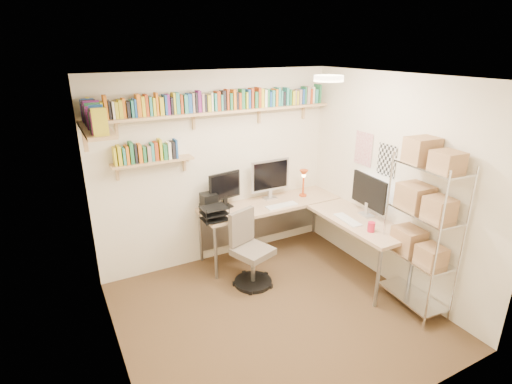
% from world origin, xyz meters
% --- Properties ---
extents(ground, '(3.20, 3.20, 0.00)m').
position_xyz_m(ground, '(0.00, 0.00, 0.00)').
color(ground, '#412E1C').
rests_on(ground, ground).
extents(room_shell, '(3.24, 3.04, 2.52)m').
position_xyz_m(room_shell, '(0.00, 0.00, 1.55)').
color(room_shell, beige).
rests_on(room_shell, ground).
extents(wall_shelves, '(3.12, 1.09, 0.80)m').
position_xyz_m(wall_shelves, '(-0.42, 1.30, 2.03)').
color(wall_shelves, tan).
rests_on(wall_shelves, ground).
extents(corner_desk, '(2.05, 2.00, 1.33)m').
position_xyz_m(corner_desk, '(0.70, 0.96, 0.76)').
color(corner_desk, tan).
rests_on(corner_desk, ground).
extents(office_chair, '(0.52, 0.53, 0.93)m').
position_xyz_m(office_chair, '(0.05, 0.69, 0.39)').
color(office_chair, black).
rests_on(office_chair, ground).
extents(wire_rack, '(0.43, 0.78, 1.90)m').
position_xyz_m(wire_rack, '(1.42, -0.57, 1.20)').
color(wire_rack, silver).
rests_on(wire_rack, ground).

